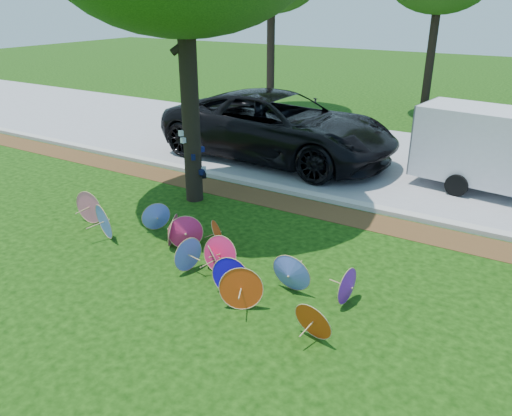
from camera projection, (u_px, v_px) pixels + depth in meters
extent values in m
plane|color=black|center=(177.00, 283.00, 9.25)|extent=(90.00, 90.00, 0.00)
cube|color=#472D16|center=(290.00, 204.00, 12.79)|extent=(90.00, 1.00, 0.01)
cube|color=#B7B5AD|center=(302.00, 193.00, 13.32)|extent=(90.00, 0.30, 0.12)
cube|color=gray|center=(357.00, 156.00, 16.61)|extent=(90.00, 8.00, 0.01)
cylinder|color=black|center=(190.00, 102.00, 12.11)|extent=(0.44, 0.44, 5.07)
cone|color=#1104D8|center=(232.00, 276.00, 8.77)|extent=(0.77, 0.25, 0.76)
cone|color=#EF6988|center=(91.00, 207.00, 11.59)|extent=(0.80, 0.16, 0.80)
cone|color=#CE3C0C|center=(219.00, 232.00, 10.60)|extent=(0.55, 0.66, 0.57)
cone|color=#CC1D54|center=(186.00, 233.00, 10.35)|extent=(0.67, 0.60, 0.75)
cone|color=#5F77EA|center=(290.00, 274.00, 8.81)|extent=(0.77, 0.27, 0.77)
cone|color=#5F77EA|center=(187.00, 254.00, 9.59)|extent=(0.23, 0.69, 0.69)
cone|color=purple|center=(350.00, 287.00, 8.50)|extent=(0.18, 0.68, 0.67)
cone|color=#CC1D54|center=(217.00, 259.00, 9.46)|extent=(0.67, 0.63, 0.62)
cone|color=#5F77EA|center=(157.00, 217.00, 11.20)|extent=(0.48, 0.66, 0.68)
cone|color=#E34871|center=(171.00, 230.00, 10.55)|extent=(0.53, 0.75, 0.72)
cone|color=#CE3C0C|center=(241.00, 287.00, 8.42)|extent=(0.78, 0.54, 0.77)
cone|color=#CC1D54|center=(221.00, 253.00, 9.58)|extent=(0.75, 0.34, 0.74)
cone|color=#CE3C0C|center=(315.00, 320.00, 7.62)|extent=(0.72, 0.38, 0.69)
cone|color=#5F77EA|center=(106.00, 221.00, 10.85)|extent=(0.83, 0.49, 0.81)
imported|color=black|center=(278.00, 126.00, 16.02)|extent=(7.78, 3.83, 2.12)
cube|color=silver|center=(473.00, 143.00, 13.45)|extent=(2.95, 2.09, 2.52)
cylinder|color=black|center=(271.00, 54.00, 22.58)|extent=(0.36, 0.36, 5.00)
cylinder|color=black|center=(430.00, 57.00, 21.44)|extent=(0.36, 0.36, 5.00)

